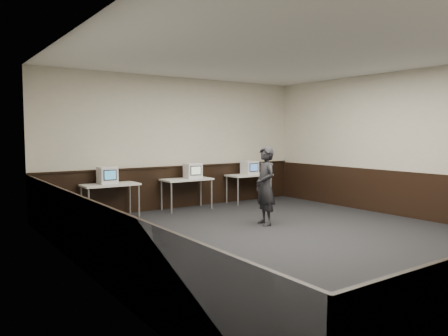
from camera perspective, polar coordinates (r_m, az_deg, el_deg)
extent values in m
plane|color=black|center=(7.78, 8.64, -9.15)|extent=(8.00, 8.00, 0.00)
plane|color=white|center=(7.68, 8.94, 14.72)|extent=(8.00, 8.00, 0.00)
plane|color=beige|center=(10.82, -5.98, 3.28)|extent=(7.00, 0.00, 7.00)
plane|color=beige|center=(5.75, -17.44, 1.98)|extent=(0.00, 8.00, 8.00)
plane|color=beige|center=(10.29, 23.09, 2.87)|extent=(0.00, 8.00, 8.00)
cube|color=black|center=(10.88, -5.88, -2.52)|extent=(6.98, 0.04, 1.00)
cube|color=black|center=(5.90, -17.00, -8.75)|extent=(0.04, 7.98, 1.00)
cube|color=black|center=(10.36, 22.84, -3.22)|extent=(0.04, 7.98, 1.00)
cube|color=black|center=(10.81, -5.85, 0.20)|extent=(6.98, 0.06, 0.04)
cube|color=silver|center=(9.73, -14.65, -2.12)|extent=(1.20, 0.60, 0.04)
cylinder|color=#999999|center=(9.37, -17.24, -4.75)|extent=(0.04, 0.04, 0.71)
cylinder|color=#999999|center=(9.75, -11.05, -4.27)|extent=(0.04, 0.04, 0.71)
cylinder|color=#999999|center=(9.84, -18.12, -4.33)|extent=(0.04, 0.04, 0.71)
cylinder|color=#999999|center=(10.21, -12.18, -3.89)|extent=(0.04, 0.04, 0.71)
cube|color=silver|center=(10.53, -4.89, -1.49)|extent=(1.20, 0.60, 0.04)
cylinder|color=#999999|center=(10.09, -6.88, -3.92)|extent=(0.04, 0.04, 0.71)
cylinder|color=#999999|center=(10.65, -1.63, -3.44)|extent=(0.04, 0.04, 0.71)
cylinder|color=#999999|center=(10.53, -8.15, -3.57)|extent=(0.04, 0.04, 0.71)
cylinder|color=#999999|center=(11.06, -3.05, -3.14)|extent=(0.04, 0.04, 0.71)
cube|color=silver|center=(11.59, 3.29, -0.93)|extent=(1.20, 0.60, 0.04)
cylinder|color=#999999|center=(11.10, 1.83, -3.11)|extent=(0.04, 0.04, 0.71)
cylinder|color=#999999|center=(11.78, 6.14, -2.69)|extent=(0.04, 0.04, 0.71)
cylinder|color=#999999|center=(11.50, 0.35, -2.84)|extent=(0.04, 0.04, 0.71)
cylinder|color=#999999|center=(12.16, 4.60, -2.45)|extent=(0.04, 0.04, 0.71)
cube|color=white|center=(9.73, -15.01, -0.92)|extent=(0.39, 0.40, 0.37)
cube|color=black|center=(9.54, -14.65, -0.90)|extent=(0.28, 0.02, 0.22)
cube|color=teal|center=(9.53, -14.64, -0.91)|extent=(0.24, 0.01, 0.19)
cube|color=white|center=(10.57, -4.12, -0.35)|extent=(0.41, 0.43, 0.37)
cube|color=black|center=(10.39, -3.69, -0.34)|extent=(0.28, 0.05, 0.22)
cube|color=beige|center=(10.38, -3.67, -0.34)|extent=(0.24, 0.03, 0.18)
cube|color=white|center=(11.54, 3.36, 0.05)|extent=(0.38, 0.39, 0.36)
cube|color=black|center=(11.38, 3.92, 0.07)|extent=(0.27, 0.03, 0.22)
cube|color=#3A68AC|center=(11.38, 3.95, 0.07)|extent=(0.23, 0.01, 0.18)
imported|color=black|center=(8.78, 5.42, -2.34)|extent=(0.50, 0.64, 1.57)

